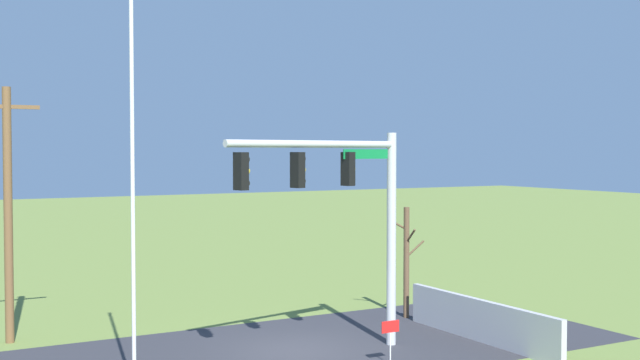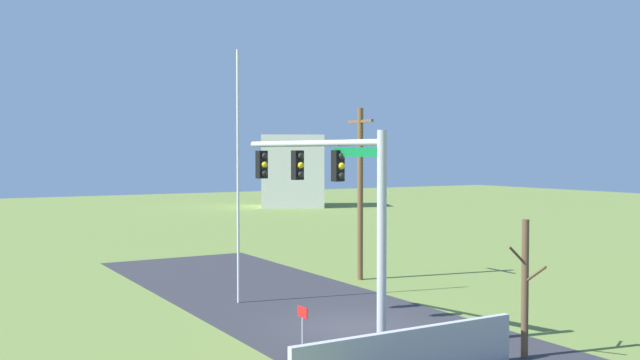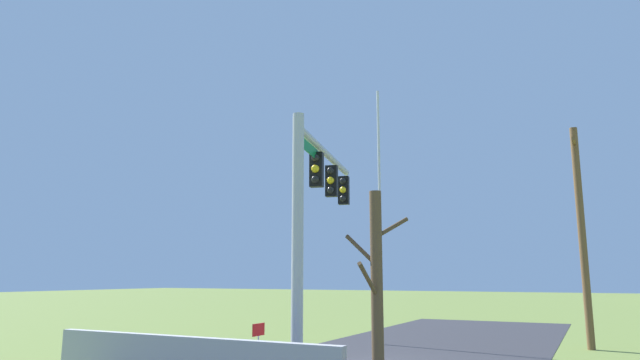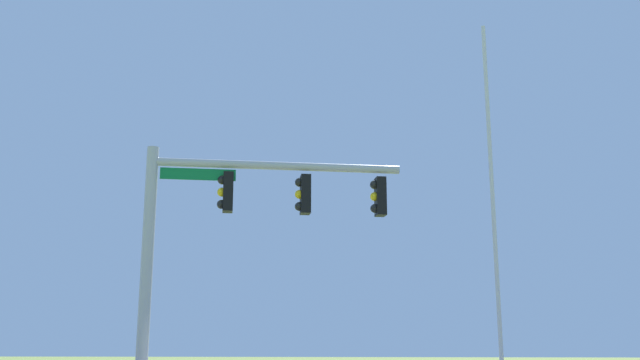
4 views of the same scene
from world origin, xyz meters
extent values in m
cube|color=#2D2D33|center=(-4.00, 0.00, 0.01)|extent=(28.00, 8.00, 0.01)
cylinder|color=#B2B5BA|center=(2.79, -0.83, 3.19)|extent=(0.28, 0.28, 6.38)
cylinder|color=#B2B5BA|center=(-0.16, -1.50, 6.03)|extent=(5.94, 1.53, 0.20)
cube|color=#0F7238|center=(1.73, -1.07, 5.75)|extent=(1.76, 0.43, 0.28)
cube|color=black|center=(1.02, -1.23, 5.33)|extent=(0.31, 0.40, 0.96)
sphere|color=black|center=(1.17, -1.20, 5.63)|extent=(0.22, 0.22, 0.22)
sphere|color=yellow|center=(1.17, -1.20, 5.33)|extent=(0.22, 0.22, 0.22)
sphere|color=black|center=(1.17, -1.20, 5.03)|extent=(0.22, 0.22, 0.22)
cube|color=black|center=(-0.81, -1.65, 5.33)|extent=(0.31, 0.40, 0.96)
sphere|color=black|center=(-0.66, -1.61, 5.63)|extent=(0.22, 0.22, 0.22)
sphere|color=yellow|center=(-0.66, -1.61, 5.33)|extent=(0.22, 0.22, 0.22)
sphere|color=black|center=(-0.66, -1.61, 5.03)|extent=(0.22, 0.22, 0.22)
cube|color=black|center=(-2.64, -2.06, 5.33)|extent=(0.31, 0.40, 0.96)
sphere|color=black|center=(-2.49, -2.03, 5.63)|extent=(0.22, 0.22, 0.22)
sphere|color=yellow|center=(-2.49, -2.03, 5.33)|extent=(0.22, 0.22, 0.22)
sphere|color=black|center=(-2.49, -2.03, 5.03)|extent=(0.22, 0.22, 0.22)
cylinder|color=silver|center=(-5.32, -1.77, 4.83)|extent=(0.10, 0.10, 9.65)
cylinder|color=brown|center=(-7.19, 5.05, 3.88)|extent=(0.26, 0.26, 7.77)
cube|color=brown|center=(-7.19, 5.05, 7.17)|extent=(1.90, 0.12, 0.12)
cylinder|color=brown|center=(5.47, 2.15, 1.94)|extent=(0.20, 0.20, 3.87)
cylinder|color=brown|center=(5.83, 2.15, 2.39)|extent=(0.78, 0.07, 0.57)
cylinder|color=brown|center=(5.23, 2.35, 3.26)|extent=(0.54, 0.47, 0.39)
cylinder|color=brown|center=(5.44, 1.87, 2.89)|extent=(0.12, 0.61, 0.55)
cylinder|color=silver|center=(1.47, -2.73, 0.45)|extent=(0.04, 0.04, 0.90)
cube|color=red|center=(1.47, -2.73, 1.06)|extent=(0.56, 0.02, 0.32)
camera|label=1|loc=(-10.74, -20.62, 5.86)|focal=44.95mm
camera|label=2|loc=(19.53, -12.70, 5.67)|focal=39.90mm
camera|label=3|loc=(14.07, 5.42, 2.44)|focal=30.62mm
camera|label=4|loc=(-2.52, 15.22, 1.79)|focal=39.83mm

